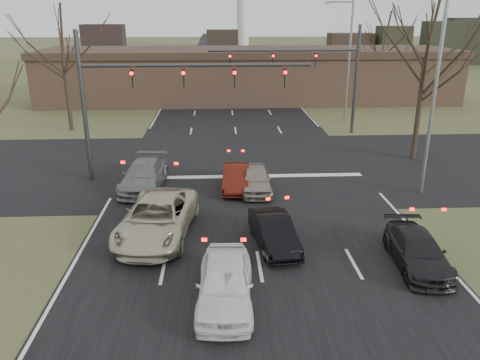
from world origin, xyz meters
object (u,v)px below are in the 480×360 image
at_px(mast_arm_near, 145,87).
at_px(car_silver_suv, 157,218).
at_px(streetlight_right_near, 432,84).
at_px(car_white_sedan, 225,283).
at_px(car_red_ahead, 236,177).
at_px(car_silver_ahead, 256,179).
at_px(building, 249,74).
at_px(mast_arm_far, 319,67).
at_px(car_charcoal_sedan, 418,251).
at_px(streetlight_right_far, 347,54).
at_px(car_black_hatch, 274,232).
at_px(car_grey_ahead, 144,175).

distance_m(mast_arm_near, car_silver_suv, 8.50).
bearing_deg(streetlight_right_near, car_white_sedan, -137.72).
relative_size(car_silver_suv, car_red_ahead, 1.53).
bearing_deg(car_red_ahead, car_silver_ahead, -17.12).
height_order(building, car_white_sedan, building).
xyz_separation_m(streetlight_right_near, car_red_ahead, (-9.32, 1.13, -4.96)).
xyz_separation_m(mast_arm_far, car_charcoal_sedan, (-0.44, -20.22, -4.41)).
bearing_deg(streetlight_right_far, car_white_sedan, -112.07).
xyz_separation_m(mast_arm_far, streetlight_right_near, (2.64, -13.00, 0.57)).
height_order(streetlight_right_near, streetlight_right_far, same).
xyz_separation_m(streetlight_right_far, car_red_ahead, (-9.82, -15.87, -4.96)).
bearing_deg(car_black_hatch, streetlight_right_near, 25.81).
xyz_separation_m(streetlight_right_near, car_white_sedan, (-10.12, -9.20, -4.85)).
distance_m(building, car_white_sedan, 37.40).
height_order(car_silver_suv, car_white_sedan, car_silver_suv).
bearing_deg(car_silver_ahead, car_black_hatch, -86.55).
bearing_deg(mast_arm_far, building, 105.58).
xyz_separation_m(car_white_sedan, car_black_hatch, (2.00, 3.78, -0.11)).
height_order(car_charcoal_sedan, car_red_ahead, car_red_ahead).
height_order(building, mast_arm_far, mast_arm_far).
bearing_deg(mast_arm_far, streetlight_right_far, 51.89).
height_order(car_black_hatch, car_charcoal_sedan, car_black_hatch).
height_order(mast_arm_near, car_black_hatch, mast_arm_near).
distance_m(mast_arm_far, car_black_hatch, 19.72).
bearing_deg(car_white_sedan, mast_arm_far, 74.17).
relative_size(mast_arm_near, car_silver_suv, 2.09).
relative_size(streetlight_right_near, car_silver_ahead, 2.59).
distance_m(mast_arm_near, car_silver_ahead, 7.58).
xyz_separation_m(car_white_sedan, car_charcoal_sedan, (7.05, 1.99, -0.14)).
xyz_separation_m(car_black_hatch, car_charcoal_sedan, (5.04, -1.79, -0.03)).
distance_m(mast_arm_near, streetlight_right_near, 14.38).
bearing_deg(streetlight_right_far, car_silver_suv, -122.09).
bearing_deg(car_grey_ahead, car_red_ahead, 0.36).
distance_m(car_grey_ahead, car_silver_ahead, 5.90).
distance_m(streetlight_right_near, car_silver_ahead, 9.70).
height_order(building, car_grey_ahead, building).
bearing_deg(car_grey_ahead, car_black_hatch, -44.29).
relative_size(car_white_sedan, car_silver_ahead, 1.13).
distance_m(mast_arm_far, car_silver_suv, 20.47).
bearing_deg(car_white_sedan, car_black_hatch, 64.87).
xyz_separation_m(streetlight_right_far, car_black_hatch, (-8.62, -22.43, -4.96)).
bearing_deg(car_red_ahead, car_white_sedan, -90.14).
distance_m(mast_arm_far, car_silver_ahead, 14.20).
relative_size(car_black_hatch, car_charcoal_sedan, 0.92).
bearing_deg(car_red_ahead, mast_arm_near, 162.70).
bearing_deg(car_silver_ahead, building, 88.45).
relative_size(car_white_sedan, car_charcoal_sedan, 1.04).
bearing_deg(car_charcoal_sedan, streetlight_right_far, 85.58).
height_order(car_grey_ahead, car_silver_ahead, car_grey_ahead).
distance_m(building, car_silver_ahead, 27.38).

